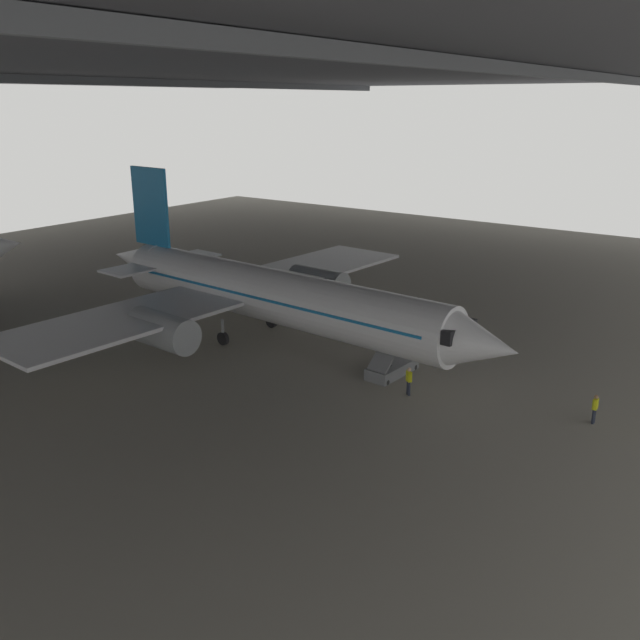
{
  "coord_description": "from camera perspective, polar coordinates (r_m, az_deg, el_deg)",
  "views": [
    {
      "loc": [
        -33.2,
        -26.41,
        15.76
      ],
      "look_at": [
        0.08,
        -2.42,
        2.5
      ],
      "focal_mm": 38.11,
      "sensor_mm": 36.0,
      "label": 1
    }
  ],
  "objects": [
    {
      "name": "ground_plane",
      "position": [
        45.26,
        -2.55,
        -2.49
      ],
      "size": [
        110.0,
        110.0,
        0.0
      ],
      "primitive_type": "plane",
      "color": "gray"
    },
    {
      "name": "hangar_structure",
      "position": [
        52.12,
        -15.69,
        20.32
      ],
      "size": [
        121.0,
        99.0,
        19.15
      ],
      "color": "#4C4F54",
      "rests_on": "ground_plane"
    },
    {
      "name": "airplane_main",
      "position": [
        45.75,
        -4.41,
        2.15
      ],
      "size": [
        33.97,
        35.17,
        11.07
      ],
      "color": "white",
      "rests_on": "ground_plane"
    },
    {
      "name": "boarding_stairs",
      "position": [
        41.24,
        6.13,
        -3.58
      ],
      "size": [
        4.2,
        1.73,
        4.58
      ],
      "color": "slate",
      "rests_on": "ground_plane"
    },
    {
      "name": "crew_worker_near_nose",
      "position": [
        37.57,
        22.09,
        -6.8
      ],
      "size": [
        0.55,
        0.23,
        1.58
      ],
      "color": "#232838",
      "rests_on": "ground_plane"
    },
    {
      "name": "crew_worker_by_stairs",
      "position": [
        38.37,
        7.47,
        -4.97
      ],
      "size": [
        0.39,
        0.47,
        1.65
      ],
      "color": "#232838",
      "rests_on": "ground_plane"
    }
  ]
}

